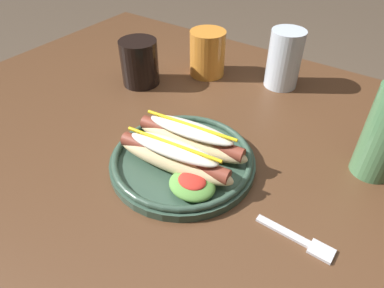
{
  "coord_description": "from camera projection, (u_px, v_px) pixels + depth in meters",
  "views": [
    {
      "loc": [
        0.26,
        -0.44,
        1.17
      ],
      "look_at": [
        -0.03,
        -0.04,
        0.77
      ],
      "focal_mm": 32.12,
      "sensor_mm": 36.0,
      "label": 1
    }
  ],
  "objects": [
    {
      "name": "fork",
      "position": [
        300.0,
        240.0,
        0.51
      ],
      "size": [
        0.12,
        0.03,
        0.0
      ],
      "rotation": [
        0.0,
        0.0,
        -0.02
      ],
      "color": "silver",
      "rests_on": "dining_table"
    },
    {
      "name": "hot_dog_plate",
      "position": [
        183.0,
        156.0,
        0.62
      ],
      "size": [
        0.27,
        0.27,
        0.08
      ],
      "color": "#334C3D",
      "rests_on": "dining_table"
    },
    {
      "name": "dining_table",
      "position": [
        212.0,
        182.0,
        0.72
      ],
      "size": [
        1.39,
        0.97,
        0.74
      ],
      "color": "#51331E",
      "rests_on": "ground_plane"
    },
    {
      "name": "soda_cup",
      "position": [
        140.0,
        63.0,
        0.84
      ],
      "size": [
        0.09,
        0.09,
        0.11
      ],
      "primitive_type": "cylinder",
      "color": "black",
      "rests_on": "dining_table"
    },
    {
      "name": "water_cup",
      "position": [
        283.0,
        59.0,
        0.82
      ],
      "size": [
        0.08,
        0.08,
        0.14
      ],
      "primitive_type": "cylinder",
      "color": "silver",
      "rests_on": "dining_table"
    },
    {
      "name": "extra_cup",
      "position": [
        207.0,
        53.0,
        0.87
      ],
      "size": [
        0.09,
        0.09,
        0.11
      ],
      "primitive_type": "cylinder",
      "color": "orange",
      "rests_on": "dining_table"
    }
  ]
}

